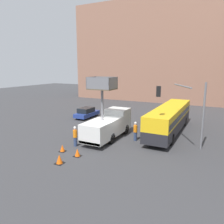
# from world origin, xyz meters

# --- Properties ---
(ground_plane) EXTENTS (120.00, 120.00, 0.00)m
(ground_plane) POSITION_xyz_m (0.00, 0.00, 0.00)
(ground_plane) COLOR #38383A
(building_backdrop_far) EXTENTS (44.00, 10.00, 20.81)m
(building_backdrop_far) POSITION_xyz_m (0.00, 30.50, 10.41)
(building_backdrop_far) COLOR #936651
(building_backdrop_far) RESTS_ON ground_plane
(utility_truck) EXTENTS (2.38, 6.93, 6.28)m
(utility_truck) POSITION_xyz_m (-0.68, 0.78, 1.54)
(utility_truck) COLOR silver
(utility_truck) RESTS_ON ground_plane
(city_bus) EXTENTS (2.45, 12.47, 2.93)m
(city_bus) POSITION_xyz_m (4.42, 5.68, 1.74)
(city_bus) COLOR #232328
(city_bus) RESTS_ON ground_plane
(traffic_light_pole) EXTENTS (3.82, 3.57, 5.91)m
(traffic_light_pole) POSITION_xyz_m (6.74, 1.17, 4.06)
(traffic_light_pole) COLOR slate
(traffic_light_pole) RESTS_ON ground_plane
(road_worker_near_truck) EXTENTS (0.38, 0.38, 1.89)m
(road_worker_near_truck) POSITION_xyz_m (-2.34, -2.59, 0.95)
(road_worker_near_truck) COLOR navy
(road_worker_near_truck) RESTS_ON ground_plane
(road_worker_directing) EXTENTS (0.38, 0.38, 1.91)m
(road_worker_directing) POSITION_xyz_m (2.02, 1.40, 0.97)
(road_worker_directing) COLOR navy
(road_worker_directing) RESTS_ON ground_plane
(traffic_cone_near_truck) EXTENTS (0.53, 0.53, 0.60)m
(traffic_cone_near_truck) POSITION_xyz_m (-2.57, -4.17, 0.28)
(traffic_cone_near_truck) COLOR black
(traffic_cone_near_truck) RESTS_ON ground_plane
(traffic_cone_mid_road) EXTENTS (0.57, 0.57, 0.65)m
(traffic_cone_mid_road) POSITION_xyz_m (-0.79, -4.44, 0.31)
(traffic_cone_mid_road) COLOR black
(traffic_cone_mid_road) RESTS_ON ground_plane
(traffic_cone_far_side) EXTENTS (0.63, 0.63, 0.72)m
(traffic_cone_far_side) POSITION_xyz_m (-1.19, -6.19, 0.34)
(traffic_cone_far_side) COLOR black
(traffic_cone_far_side) RESTS_ON ground_plane
(parked_car_curbside) EXTENTS (1.81, 4.25, 1.49)m
(parked_car_curbside) POSITION_xyz_m (-7.83, 7.63, 0.75)
(parked_car_curbside) COLOR navy
(parked_car_curbside) RESTS_ON ground_plane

